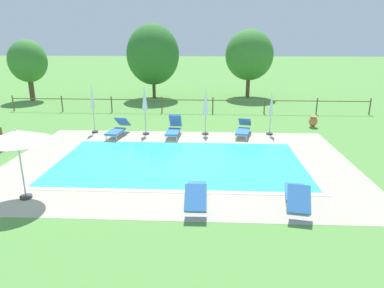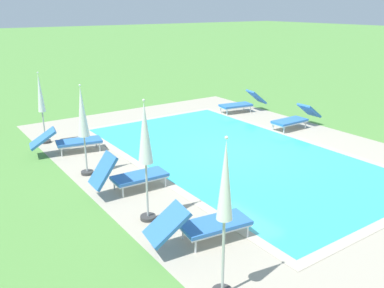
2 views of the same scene
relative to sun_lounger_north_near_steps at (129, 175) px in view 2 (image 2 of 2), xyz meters
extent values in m
plane|color=#599342|center=(0.58, -3.67, -0.40)|extent=(160.00, 160.00, 0.00)
cube|color=#B2A893|center=(0.58, -3.67, -0.39)|extent=(13.48, 9.16, 0.01)
cube|color=#38C6D1|center=(0.58, -3.67, -0.39)|extent=(9.53, 5.21, 0.01)
cube|color=#C0B59F|center=(0.58, -0.95, -0.39)|extent=(10.01, 0.24, 0.01)
cube|color=#C0B59F|center=(0.58, -6.40, -0.39)|extent=(10.01, 0.24, 0.01)
cube|color=#C0B59F|center=(5.46, -3.67, -0.39)|extent=(0.24, 5.21, 0.01)
cube|color=#3370BC|center=(-0.01, -0.26, -0.08)|extent=(0.65, 1.32, 0.07)
cube|color=#3370BC|center=(0.02, 0.63, 0.26)|extent=(0.62, 0.57, 0.72)
cube|color=silver|center=(-0.01, -0.26, -0.14)|extent=(0.62, 1.30, 0.04)
cylinder|color=silver|center=(0.22, -0.82, -0.26)|extent=(0.04, 0.04, 0.28)
cylinder|color=silver|center=(-0.29, -0.80, -0.26)|extent=(0.04, 0.04, 0.28)
cylinder|color=silver|center=(0.27, 0.28, -0.26)|extent=(0.04, 0.04, 0.28)
cylinder|color=silver|center=(-0.24, 0.30, -0.26)|extent=(0.04, 0.04, 0.28)
cube|color=#3370BC|center=(4.32, -6.96, -0.08)|extent=(0.81, 1.38, 0.07)
cube|color=#3370BC|center=(4.15, -7.92, 0.18)|extent=(0.71, 0.79, 0.58)
cube|color=silver|center=(4.32, -6.96, -0.14)|extent=(0.77, 1.35, 0.04)
cylinder|color=silver|center=(4.16, -6.37, -0.26)|extent=(0.04, 0.04, 0.28)
cylinder|color=silver|center=(4.66, -6.45, -0.26)|extent=(0.04, 0.04, 0.28)
cylinder|color=silver|center=(3.97, -7.46, -0.26)|extent=(0.04, 0.04, 0.28)
cylinder|color=silver|center=(4.48, -7.54, -0.26)|extent=(0.04, 0.04, 0.28)
cube|color=#3370BC|center=(3.38, -0.02, -0.08)|extent=(0.84, 1.39, 0.07)
cube|color=#3370BC|center=(3.57, 0.97, 0.14)|extent=(0.73, 0.85, 0.51)
cube|color=silver|center=(3.38, -0.02, -0.14)|extent=(0.80, 1.36, 0.04)
cylinder|color=silver|center=(3.53, -0.61, -0.26)|extent=(0.04, 0.04, 0.28)
cylinder|color=silver|center=(3.02, -0.51, -0.26)|extent=(0.04, 0.04, 0.28)
cylinder|color=silver|center=(3.74, 0.48, -0.26)|extent=(0.04, 0.04, 0.28)
cylinder|color=silver|center=(3.24, 0.57, -0.26)|extent=(0.04, 0.04, 0.28)
cube|color=#3370BC|center=(1.39, -6.93, -0.08)|extent=(0.61, 1.30, 0.07)
cube|color=#3370BC|center=(1.39, -7.93, 0.15)|extent=(0.61, 0.74, 0.53)
cube|color=silver|center=(1.39, -6.93, -0.14)|extent=(0.58, 1.28, 0.04)
cylinder|color=silver|center=(1.13, -6.38, -0.26)|extent=(0.04, 0.04, 0.28)
cylinder|color=silver|center=(1.64, -6.38, -0.26)|extent=(0.04, 0.04, 0.28)
cylinder|color=silver|center=(1.13, -7.49, -0.26)|extent=(0.04, 0.04, 0.28)
cylinder|color=silver|center=(1.64, -7.48, -0.26)|extent=(0.04, 0.04, 0.28)
cube|color=#3370BC|center=(-2.82, -0.36, -0.08)|extent=(0.77, 1.37, 0.07)
cube|color=#3370BC|center=(-2.68, 0.62, 0.17)|extent=(0.69, 0.79, 0.55)
cube|color=silver|center=(-2.82, -0.36, -0.14)|extent=(0.74, 1.34, 0.04)
cylinder|color=silver|center=(-2.64, -0.94, -0.26)|extent=(0.04, 0.04, 0.28)
cylinder|color=silver|center=(-3.14, -0.88, -0.26)|extent=(0.04, 0.04, 0.28)
cylinder|color=silver|center=(-2.49, 0.15, -0.26)|extent=(0.04, 0.04, 0.28)
cylinder|color=silver|center=(-2.99, 0.22, -0.26)|extent=(0.04, 0.04, 0.28)
cylinder|color=#383838|center=(-1.45, 0.32, -0.36)|extent=(0.32, 0.32, 0.08)
cylinder|color=#B2B5B7|center=(-1.45, 0.32, 0.22)|extent=(0.04, 0.04, 1.25)
cone|color=white|center=(-1.45, 0.32, 1.46)|extent=(0.29, 0.29, 1.23)
sphere|color=white|center=(-1.45, 0.32, 2.09)|extent=(0.05, 0.05, 0.05)
cylinder|color=#383838|center=(1.56, 0.45, -0.36)|extent=(0.32, 0.32, 0.08)
cylinder|color=#B2B5B7|center=(1.56, 0.45, 0.12)|extent=(0.04, 0.04, 1.04)
cone|color=white|center=(1.56, 0.45, 1.28)|extent=(0.28, 0.28, 1.27)
sphere|color=white|center=(1.56, 0.45, 1.93)|extent=(0.05, 0.05, 0.05)
cylinder|color=#383838|center=(4.79, 0.58, -0.36)|extent=(0.32, 0.32, 0.08)
cylinder|color=#B2B5B7|center=(4.79, 0.58, 0.11)|extent=(0.04, 0.04, 1.03)
cone|color=white|center=(4.79, 0.58, 1.22)|extent=(0.22, 0.22, 1.19)
sphere|color=white|center=(4.79, 0.58, 1.84)|extent=(0.05, 0.05, 0.05)
cylinder|color=#B2B5B7|center=(-4.14, 0.53, 0.25)|extent=(0.04, 0.04, 1.29)
cone|color=white|center=(-4.14, 0.53, 1.49)|extent=(0.24, 0.24, 1.19)
sphere|color=white|center=(-4.14, 0.53, 2.10)|extent=(0.05, 0.05, 0.05)
camera|label=1|loc=(1.72, -16.42, 4.30)|focal=32.36mm
camera|label=2|loc=(-8.15, 3.88, 3.77)|focal=38.60mm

